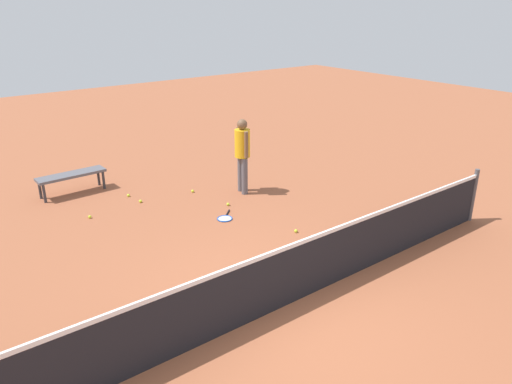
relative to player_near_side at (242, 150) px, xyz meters
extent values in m
plane|color=#9E5638|center=(2.28, 3.99, -1.01)|extent=(40.00, 40.00, 0.00)
cylinder|color=#4C4C51|center=(-2.72, 3.99, -0.47)|extent=(0.09, 0.09, 1.07)
cube|color=black|center=(2.28, 3.99, -0.55)|extent=(10.00, 0.02, 0.91)
cube|color=white|center=(2.28, 3.99, -0.07)|extent=(10.00, 0.04, 0.06)
cylinder|color=#595960|center=(0.02, 0.11, -0.58)|extent=(0.17, 0.17, 0.85)
cylinder|color=#595960|center=(-0.02, -0.11, -0.58)|extent=(0.17, 0.17, 0.85)
cylinder|color=yellow|center=(0.00, 0.00, 0.15)|extent=(0.40, 0.40, 0.62)
cylinder|color=brown|center=(0.05, 0.21, 0.17)|extent=(0.11, 0.11, 0.58)
cylinder|color=brown|center=(-0.05, -0.21, 0.17)|extent=(0.11, 0.11, 0.58)
sphere|color=brown|center=(0.00, 0.00, 0.58)|extent=(0.27, 0.27, 0.23)
torus|color=blue|center=(1.16, 0.98, -1.00)|extent=(0.44, 0.44, 0.02)
cylinder|color=silver|center=(1.16, 0.98, -1.00)|extent=(0.38, 0.38, 0.00)
cylinder|color=black|center=(0.95, 0.79, -0.99)|extent=(0.23, 0.22, 0.03)
sphere|color=#C6E033|center=(2.20, -1.33, -0.98)|extent=(0.07, 0.07, 0.07)
sphere|color=#C6E033|center=(0.43, 2.31, -0.98)|extent=(0.07, 0.07, 0.07)
sphere|color=#C6E033|center=(0.93, -0.68, -0.98)|extent=(0.07, 0.07, 0.07)
sphere|color=#C6E033|center=(2.14, -0.84, -0.98)|extent=(0.07, 0.07, 0.07)
sphere|color=#C6E033|center=(3.31, -0.71, -0.98)|extent=(0.07, 0.07, 0.07)
sphere|color=#C6E033|center=(0.72, 0.46, -0.98)|extent=(0.07, 0.07, 0.07)
cube|color=#595960|center=(3.11, -2.28, -0.56)|extent=(1.51, 0.45, 0.06)
cylinder|color=#333338|center=(2.45, -2.45, -0.80)|extent=(0.06, 0.06, 0.42)
cylinder|color=#333338|center=(3.79, -2.40, -0.80)|extent=(0.06, 0.06, 0.42)
cylinder|color=#333338|center=(2.44, -2.15, -0.80)|extent=(0.06, 0.06, 0.42)
cylinder|color=#333338|center=(3.78, -2.10, -0.80)|extent=(0.06, 0.06, 0.42)
camera|label=1|loc=(6.09, 8.47, 3.11)|focal=34.28mm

